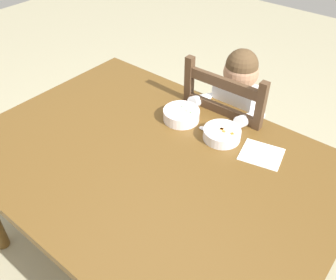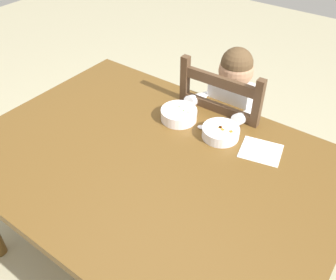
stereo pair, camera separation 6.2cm
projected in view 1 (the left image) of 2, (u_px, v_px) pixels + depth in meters
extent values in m
plane|color=tan|center=(154.00, 256.00, 1.96)|extent=(8.00, 8.00, 0.00)
cube|color=brown|center=(150.00, 161.00, 1.52)|extent=(1.53, 1.09, 0.04)
cylinder|color=brown|center=(120.00, 118.00, 2.37)|extent=(0.07, 0.07, 0.66)
cylinder|color=brown|center=(331.00, 228.00, 1.69)|extent=(0.07, 0.07, 0.66)
cube|color=#4D3522|center=(234.00, 136.00, 2.04)|extent=(0.43, 0.43, 0.02)
cube|color=#4D3522|center=(274.00, 162.00, 2.21)|extent=(0.04, 0.04, 0.44)
cube|color=#4D3522|center=(220.00, 138.00, 2.39)|extent=(0.04, 0.04, 0.44)
cube|color=#4D3522|center=(243.00, 200.00, 1.97)|extent=(0.04, 0.04, 0.44)
cube|color=#4D3522|center=(186.00, 169.00, 2.16)|extent=(0.04, 0.04, 0.44)
cube|color=#4D3522|center=(256.00, 129.00, 1.67)|extent=(0.04, 0.04, 0.48)
cube|color=#4D3522|center=(188.00, 101.00, 1.85)|extent=(0.04, 0.04, 0.48)
cube|color=#4D3522|center=(224.00, 83.00, 1.65)|extent=(0.36, 0.03, 0.05)
cube|color=#4D3522|center=(221.00, 110.00, 1.75)|extent=(0.36, 0.03, 0.05)
cube|color=white|center=(235.00, 113.00, 1.91)|extent=(0.22, 0.14, 0.32)
sphere|color=#AA7B5B|center=(241.00, 72.00, 1.76)|extent=(0.17, 0.17, 0.17)
sphere|color=brown|center=(242.00, 65.00, 1.74)|extent=(0.16, 0.16, 0.16)
cylinder|color=#3F4C72|center=(208.00, 174.00, 2.11)|extent=(0.07, 0.07, 0.46)
cylinder|color=#3F4C72|center=(224.00, 183.00, 2.06)|extent=(0.07, 0.07, 0.46)
cylinder|color=white|center=(205.00, 99.00, 1.86)|extent=(0.06, 0.24, 0.13)
cylinder|color=white|center=(250.00, 118.00, 1.74)|extent=(0.06, 0.24, 0.13)
cylinder|color=white|center=(181.00, 115.00, 1.70)|extent=(0.17, 0.17, 0.05)
cylinder|color=white|center=(181.00, 119.00, 1.72)|extent=(0.08, 0.08, 0.01)
cylinder|color=#509E37|center=(181.00, 113.00, 1.70)|extent=(0.14, 0.14, 0.03)
sphere|color=#599E3A|center=(186.00, 112.00, 1.68)|extent=(0.01, 0.01, 0.01)
sphere|color=green|center=(182.00, 107.00, 1.71)|extent=(0.01, 0.01, 0.01)
sphere|color=#50A838|center=(190.00, 113.00, 1.67)|extent=(0.01, 0.01, 0.01)
cylinder|color=white|center=(222.00, 134.00, 1.59)|extent=(0.16, 0.16, 0.05)
cylinder|color=white|center=(221.00, 138.00, 1.61)|extent=(0.07, 0.07, 0.01)
cylinder|color=orange|center=(222.00, 133.00, 1.59)|extent=(0.13, 0.13, 0.03)
cube|color=orange|center=(224.00, 132.00, 1.57)|extent=(0.01, 0.01, 0.01)
cube|color=orange|center=(222.00, 129.00, 1.59)|extent=(0.02, 0.02, 0.01)
cube|color=orange|center=(232.00, 134.00, 1.56)|extent=(0.02, 0.02, 0.01)
cube|color=orange|center=(221.00, 130.00, 1.58)|extent=(0.02, 0.02, 0.01)
cube|color=silver|center=(218.00, 132.00, 1.64)|extent=(0.09, 0.04, 0.00)
ellipsoid|color=silver|center=(204.00, 128.00, 1.66)|extent=(0.05, 0.04, 0.01)
cube|color=white|center=(261.00, 154.00, 1.52)|extent=(0.20, 0.18, 0.00)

